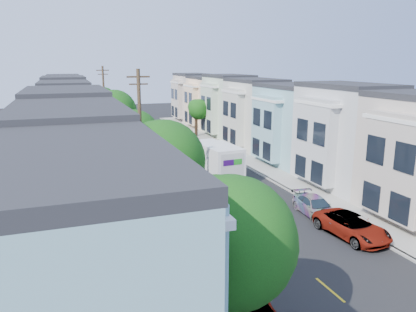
# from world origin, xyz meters

# --- Properties ---
(ground) EXTENTS (160.00, 160.00, 0.00)m
(ground) POSITION_xyz_m (0.00, 0.00, 0.00)
(ground) COLOR black
(ground) RESTS_ON ground
(road_slab) EXTENTS (12.00, 70.00, 0.02)m
(road_slab) POSITION_xyz_m (0.00, 15.00, 0.01)
(road_slab) COLOR black
(road_slab) RESTS_ON ground
(curb_left) EXTENTS (0.30, 70.00, 0.15)m
(curb_left) POSITION_xyz_m (-6.05, 15.00, 0.07)
(curb_left) COLOR gray
(curb_left) RESTS_ON ground
(curb_right) EXTENTS (0.30, 70.00, 0.15)m
(curb_right) POSITION_xyz_m (6.05, 15.00, 0.07)
(curb_right) COLOR gray
(curb_right) RESTS_ON ground
(sidewalk_left) EXTENTS (2.60, 70.00, 0.15)m
(sidewalk_left) POSITION_xyz_m (-7.35, 15.00, 0.07)
(sidewalk_left) COLOR gray
(sidewalk_left) RESTS_ON ground
(sidewalk_right) EXTENTS (2.60, 70.00, 0.15)m
(sidewalk_right) POSITION_xyz_m (7.35, 15.00, 0.07)
(sidewalk_right) COLOR gray
(sidewalk_right) RESTS_ON ground
(centerline) EXTENTS (0.12, 70.00, 0.01)m
(centerline) POSITION_xyz_m (0.00, 15.00, 0.00)
(centerline) COLOR gold
(centerline) RESTS_ON ground
(townhouse_row_left) EXTENTS (5.00, 70.00, 8.50)m
(townhouse_row_left) POSITION_xyz_m (-11.15, 15.00, 0.00)
(townhouse_row_left) COLOR #85B3BC
(townhouse_row_left) RESTS_ON ground
(townhouse_row_right) EXTENTS (5.00, 70.00, 8.50)m
(townhouse_row_right) POSITION_xyz_m (11.15, 15.00, 0.00)
(townhouse_row_right) COLOR #85B3BC
(townhouse_row_right) RESTS_ON ground
(tree_a) EXTENTS (4.70, 4.70, 6.87)m
(tree_a) POSITION_xyz_m (-6.30, -14.43, 4.50)
(tree_a) COLOR black
(tree_a) RESTS_ON ground
(tree_b) EXTENTS (4.70, 4.70, 7.50)m
(tree_b) POSITION_xyz_m (-6.30, -4.71, 5.13)
(tree_b) COLOR black
(tree_b) RESTS_ON ground
(tree_c) EXTENTS (4.12, 4.12, 6.98)m
(tree_c) POSITION_xyz_m (-6.30, 5.44, 4.89)
(tree_c) COLOR black
(tree_c) RESTS_ON ground
(tree_d) EXTENTS (4.70, 4.70, 7.78)m
(tree_d) POSITION_xyz_m (-6.30, 17.77, 5.40)
(tree_d) COLOR black
(tree_d) RESTS_ON ground
(tree_e) EXTENTS (4.70, 4.70, 7.27)m
(tree_e) POSITION_xyz_m (-6.30, 32.74, 4.90)
(tree_e) COLOR black
(tree_e) RESTS_ON ground
(tree_far_r) EXTENTS (2.97, 2.97, 5.45)m
(tree_far_r) POSITION_xyz_m (6.89, 29.17, 3.91)
(tree_far_r) COLOR black
(tree_far_r) RESTS_ON ground
(utility_pole_near) EXTENTS (1.60, 0.26, 10.00)m
(utility_pole_near) POSITION_xyz_m (-6.30, 2.00, 5.15)
(utility_pole_near) COLOR #42301E
(utility_pole_near) RESTS_ON ground
(utility_pole_far) EXTENTS (1.60, 0.26, 10.00)m
(utility_pole_far) POSITION_xyz_m (-6.30, 28.00, 5.15)
(utility_pole_far) COLOR #42301E
(utility_pole_far) RESTS_ON ground
(fedex_truck) EXTENTS (2.70, 7.01, 3.36)m
(fedex_truck) POSITION_xyz_m (1.45, 7.48, 1.88)
(fedex_truck) COLOR white
(fedex_truck) RESTS_ON ground
(lead_sedan) EXTENTS (1.85, 4.10, 1.30)m
(lead_sedan) POSITION_xyz_m (2.78, 16.35, 0.65)
(lead_sedan) COLOR black
(lead_sedan) RESTS_ON ground
(parked_left_b) EXTENTS (1.77, 4.16, 1.32)m
(parked_left_b) POSITION_xyz_m (-4.90, -7.12, 0.66)
(parked_left_b) COLOR black
(parked_left_b) RESTS_ON ground
(parked_left_c) EXTENTS (1.67, 4.32, 1.40)m
(parked_left_c) POSITION_xyz_m (-4.90, -0.72, 0.70)
(parked_left_c) COLOR silver
(parked_left_c) RESTS_ON ground
(parked_left_d) EXTENTS (1.85, 4.14, 1.23)m
(parked_left_d) POSITION_xyz_m (-4.90, 10.45, 0.61)
(parked_left_d) COLOR #4B0B10
(parked_left_d) RESTS_ON ground
(parked_right_a) EXTENTS (2.84, 5.31, 1.42)m
(parked_right_a) POSITION_xyz_m (4.90, -7.35, 0.71)
(parked_right_a) COLOR #414141
(parked_right_a) RESTS_ON ground
(parked_right_b) EXTENTS (2.18, 4.51, 1.32)m
(parked_right_b) POSITION_xyz_m (4.90, -3.49, 0.66)
(parked_right_b) COLOR silver
(parked_right_b) RESTS_ON ground
(parked_right_c) EXTENTS (1.62, 3.84, 1.22)m
(parked_right_c) POSITION_xyz_m (4.90, 18.59, 0.61)
(parked_right_c) COLOR black
(parked_right_c) RESTS_ON ground
(parked_right_d) EXTENTS (1.88, 4.13, 1.30)m
(parked_right_d) POSITION_xyz_m (4.90, 27.28, 0.65)
(parked_right_d) COLOR #0C1734
(parked_right_d) RESTS_ON ground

